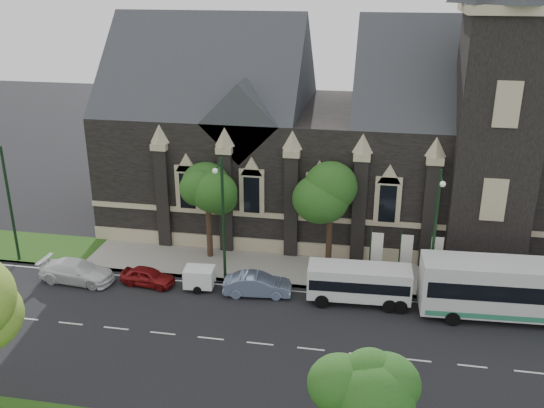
% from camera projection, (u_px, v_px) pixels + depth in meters
% --- Properties ---
extents(ground, '(160.00, 160.00, 0.00)m').
position_uv_depth(ground, '(260.00, 344.00, 35.27)').
color(ground, black).
rests_on(ground, ground).
extents(sidewalk, '(80.00, 5.00, 0.15)m').
position_uv_depth(sidewalk, '(286.00, 269.00, 43.95)').
color(sidewalk, gray).
rests_on(sidewalk, ground).
extents(museum, '(40.00, 17.70, 29.90)m').
position_uv_depth(museum, '(367.00, 133.00, 48.67)').
color(museum, black).
rests_on(museum, ground).
extents(tree_park_east, '(3.40, 3.40, 6.28)m').
position_uv_depth(tree_park_east, '(364.00, 394.00, 24.01)').
color(tree_park_east, black).
rests_on(tree_park_east, ground).
extents(tree_walk_right, '(4.08, 4.08, 7.80)m').
position_uv_depth(tree_walk_right, '(334.00, 192.00, 42.45)').
color(tree_walk_right, black).
rests_on(tree_walk_right, ground).
extents(tree_walk_left, '(3.91, 3.91, 7.64)m').
position_uv_depth(tree_walk_left, '(211.00, 186.00, 43.98)').
color(tree_walk_left, black).
rests_on(tree_walk_left, ground).
extents(street_lamp_near, '(0.36, 1.88, 9.00)m').
position_uv_depth(street_lamp_near, '(435.00, 229.00, 38.24)').
color(street_lamp_near, black).
rests_on(street_lamp_near, ground).
extents(street_lamp_mid, '(0.36, 1.88, 9.00)m').
position_uv_depth(street_lamp_mid, '(222.00, 214.00, 40.60)').
color(street_lamp_mid, black).
rests_on(street_lamp_mid, ground).
extents(street_lamp_far, '(0.36, 1.88, 9.00)m').
position_uv_depth(street_lamp_far, '(7.00, 199.00, 43.28)').
color(street_lamp_far, black).
rests_on(street_lamp_far, ground).
extents(banner_flag_left, '(0.90, 0.10, 4.00)m').
position_uv_depth(banner_flag_left, '(374.00, 250.00, 41.60)').
color(banner_flag_left, black).
rests_on(banner_flag_left, ground).
extents(banner_flag_center, '(0.90, 0.10, 4.00)m').
position_uv_depth(banner_flag_center, '(404.00, 252.00, 41.27)').
color(banner_flag_center, black).
rests_on(banner_flag_center, ground).
extents(banner_flag_right, '(0.90, 0.10, 4.00)m').
position_uv_depth(banner_flag_right, '(434.00, 255.00, 40.93)').
color(banner_flag_right, black).
rests_on(banner_flag_right, ground).
extents(tour_coach, '(13.11, 3.51, 3.79)m').
position_uv_depth(tour_coach, '(528.00, 290.00, 37.07)').
color(tour_coach, silver).
rests_on(tour_coach, ground).
extents(shuttle_bus, '(6.75, 2.63, 2.57)m').
position_uv_depth(shuttle_bus, '(359.00, 282.00, 39.18)').
color(shuttle_bus, silver).
rests_on(shuttle_bus, ground).
extents(box_trailer, '(2.94, 1.73, 1.55)m').
position_uv_depth(box_trailer, '(199.00, 277.00, 41.09)').
color(box_trailer, white).
rests_on(box_trailer, ground).
extents(sedan, '(4.71, 2.10, 1.50)m').
position_uv_depth(sedan, '(257.00, 285.00, 40.36)').
color(sedan, '#788AAE').
rests_on(sedan, ground).
extents(car_far_red, '(3.94, 1.94, 1.29)m').
position_uv_depth(car_far_red, '(148.00, 276.00, 41.67)').
color(car_far_red, maroon).
rests_on(car_far_red, ground).
extents(car_far_white, '(5.46, 2.53, 1.55)m').
position_uv_depth(car_far_white, '(77.00, 271.00, 42.11)').
color(car_far_white, white).
rests_on(car_far_white, ground).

